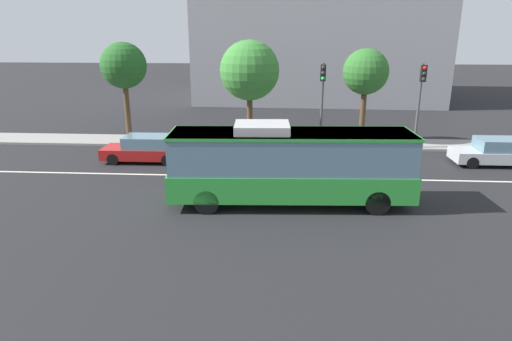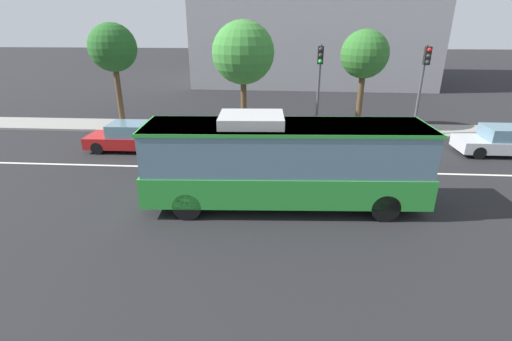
# 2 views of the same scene
# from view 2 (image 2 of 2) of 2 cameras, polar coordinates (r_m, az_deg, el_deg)

# --- Properties ---
(ground_plane) EXTENTS (160.00, 160.00, 0.00)m
(ground_plane) POSITION_cam_2_polar(r_m,az_deg,el_deg) (17.51, 12.47, -0.14)
(ground_plane) COLOR black
(sidewalk_kerb) EXTENTS (80.00, 2.70, 0.14)m
(sidewalk_kerb) POSITION_cam_2_polar(r_m,az_deg,el_deg) (24.04, 10.25, 6.28)
(sidewalk_kerb) COLOR gray
(sidewalk_kerb) RESTS_ON ground_plane
(lane_centre_line) EXTENTS (76.00, 0.16, 0.01)m
(lane_centre_line) POSITION_cam_2_polar(r_m,az_deg,el_deg) (17.51, 12.47, -0.12)
(lane_centre_line) COLOR silver
(lane_centre_line) RESTS_ON ground_plane
(transit_bus) EXTENTS (10.11, 3.01, 3.46)m
(transit_bus) POSITION_cam_2_polar(r_m,az_deg,el_deg) (13.37, 4.37, 1.64)
(transit_bus) COLOR green
(transit_bus) RESTS_ON ground_plane
(sedan_silver) EXTENTS (4.51, 1.84, 1.46)m
(sedan_silver) POSITION_cam_2_polar(r_m,az_deg,el_deg) (22.94, 33.82, 3.79)
(sedan_silver) COLOR #B7BABF
(sedan_silver) RESTS_ON ground_plane
(sedan_red) EXTENTS (4.52, 1.87, 1.46)m
(sedan_red) POSITION_cam_2_polar(r_m,az_deg,el_deg) (20.84, -18.42, 4.94)
(sedan_red) COLOR #B21919
(sedan_red) RESTS_ON ground_plane
(traffic_light_near_corner) EXTENTS (0.32, 0.62, 5.20)m
(traffic_light_near_corner) POSITION_cam_2_polar(r_m,az_deg,el_deg) (23.42, 24.22, 13.09)
(traffic_light_near_corner) COLOR #47474C
(traffic_light_near_corner) RESTS_ON ground_plane
(traffic_light_mid_block) EXTENTS (0.34, 0.62, 5.20)m
(traffic_light_mid_block) POSITION_cam_2_polar(r_m,az_deg,el_deg) (22.17, 9.66, 14.25)
(traffic_light_mid_block) COLOR #47474C
(traffic_light_mid_block) RESTS_ON ground_plane
(street_tree_kerbside_left) EXTENTS (3.72, 3.72, 6.52)m
(street_tree_kerbside_left) POSITION_cam_2_polar(r_m,az_deg,el_deg) (23.26, -1.99, 17.53)
(street_tree_kerbside_left) COLOR #4C3823
(street_tree_kerbside_left) RESTS_ON ground_plane
(street_tree_kerbside_centre) EXTENTS (2.97, 2.97, 6.36)m
(street_tree_kerbside_centre) POSITION_cam_2_polar(r_m,az_deg,el_deg) (25.98, -21.07, 17.06)
(street_tree_kerbside_centre) COLOR #4C3823
(street_tree_kerbside_centre) RESTS_ON ground_plane
(street_tree_kerbside_right) EXTENTS (2.84, 2.84, 6.00)m
(street_tree_kerbside_right) POSITION_cam_2_polar(r_m,az_deg,el_deg) (24.07, 16.28, 16.62)
(street_tree_kerbside_right) COLOR #4C3823
(street_tree_kerbside_right) RESTS_ON ground_plane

